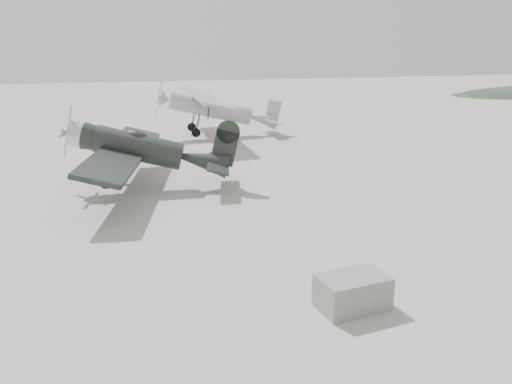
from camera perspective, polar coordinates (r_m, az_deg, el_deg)
The scene contains 4 objects.
ground at distance 17.73m, azimuth 4.45°, elevation -4.79°, with size 160.00×160.00×0.00m, color gray.
lowwing_monoplane at distance 23.23m, azimuth -12.36°, elevation 4.73°, with size 7.82×10.83×3.48m.
highwing_monoplane at distance 36.40m, azimuth -4.64°, elevation 9.80°, with size 8.90×12.48×3.56m.
equipment_block at distance 13.03m, azimuth 10.97°, elevation -11.17°, with size 1.73×1.08×0.87m, color slate.
Camera 1 is at (-5.77, -15.49, 6.41)m, focal length 35.00 mm.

